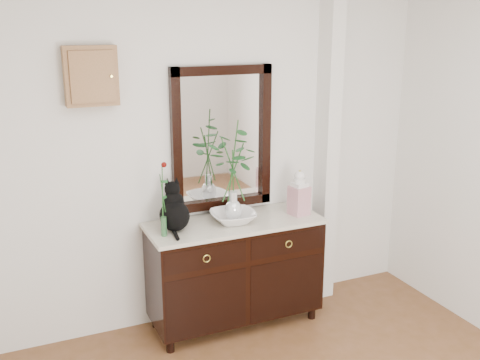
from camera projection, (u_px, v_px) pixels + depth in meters
name	position (u px, v px, depth m)	size (l,w,h in m)	color
wall_back	(209.00, 151.00, 4.27)	(3.60, 0.04, 2.70)	silver
pilaster	(327.00, 142.00, 4.58)	(0.12, 0.20, 2.70)	silver
sideboard	(235.00, 267.00, 4.33)	(1.33, 0.52, 0.82)	black
wall_mirror	(222.00, 139.00, 4.27)	(0.80, 0.06, 1.10)	black
key_cabinet	(91.00, 76.00, 3.74)	(0.35, 0.10, 0.40)	brown
cat	(174.00, 206.00, 4.01)	(0.25, 0.30, 0.35)	black
lotus_bowl	(233.00, 217.00, 4.19)	(0.34, 0.34, 0.08)	white
vase_branches	(233.00, 170.00, 4.09)	(0.37, 0.37, 0.77)	silver
bud_vase_rose	(163.00, 199.00, 3.86)	(0.07, 0.07, 0.54)	#2E6035
ginger_jar	(299.00, 192.00, 4.33)	(0.13, 0.13, 0.36)	white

